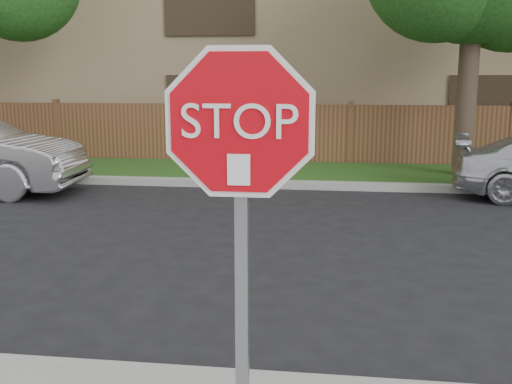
# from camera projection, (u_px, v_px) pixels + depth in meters

# --- Properties ---
(far_curb) EXTENTS (70.00, 0.30, 0.15)m
(far_curb) POSITION_uv_depth(u_px,v_px,m) (352.00, 186.00, 12.49)
(far_curb) COLOR gray
(far_curb) RESTS_ON ground
(grass_strip) EXTENTS (70.00, 3.00, 0.12)m
(grass_strip) POSITION_uv_depth(u_px,v_px,m) (351.00, 174.00, 14.10)
(grass_strip) COLOR #1E4714
(grass_strip) RESTS_ON ground
(fence) EXTENTS (70.00, 0.12, 1.60)m
(fence) POSITION_uv_depth(u_px,v_px,m) (350.00, 136.00, 15.51)
(fence) COLOR #51311C
(fence) RESTS_ON ground
(apartment_building) EXTENTS (35.20, 9.20, 7.20)m
(apartment_building) POSITION_uv_depth(u_px,v_px,m) (349.00, 40.00, 20.43)
(apartment_building) COLOR tan
(apartment_building) RESTS_ON ground
(stop_sign) EXTENTS (1.01, 0.13, 2.55)m
(stop_sign) POSITION_uv_depth(u_px,v_px,m) (240.00, 189.00, 2.90)
(stop_sign) COLOR gray
(stop_sign) RESTS_ON sidewalk_near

